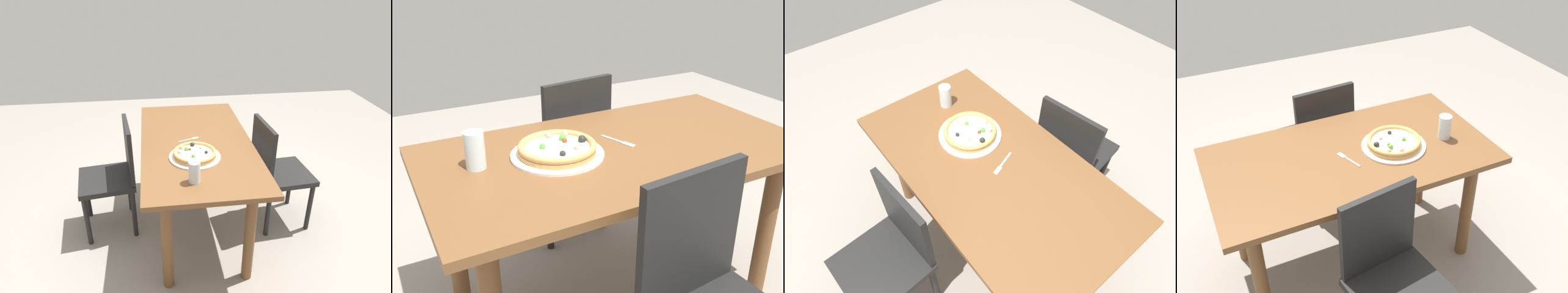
% 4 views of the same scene
% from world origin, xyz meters
% --- Properties ---
extents(ground_plane, '(6.00, 6.00, 0.00)m').
position_xyz_m(ground_plane, '(0.00, 0.00, 0.00)').
color(ground_plane, gray).
extents(dining_table, '(1.45, 0.78, 0.74)m').
position_xyz_m(dining_table, '(0.00, 0.00, 0.62)').
color(dining_table, brown).
rests_on(dining_table, ground).
extents(chair_near, '(0.45, 0.45, 0.87)m').
position_xyz_m(chair_near, '(-0.07, -0.61, 0.48)').
color(chair_near, black).
rests_on(chair_near, ground).
extents(chair_far, '(0.43, 0.43, 0.87)m').
position_xyz_m(chair_far, '(0.04, 0.61, 0.48)').
color(chair_far, black).
rests_on(chair_far, ground).
extents(plate, '(0.34, 0.34, 0.01)m').
position_xyz_m(plate, '(0.23, -0.04, 0.74)').
color(plate, white).
rests_on(plate, dining_table).
extents(pizza, '(0.29, 0.29, 0.05)m').
position_xyz_m(pizza, '(0.23, -0.04, 0.77)').
color(pizza, tan).
rests_on(pizza, plate).
extents(fork, '(0.07, 0.16, 0.00)m').
position_xyz_m(fork, '(-0.04, -0.04, 0.74)').
color(fork, silver).
rests_on(fork, dining_table).
extents(drinking_glass, '(0.07, 0.07, 0.13)m').
position_xyz_m(drinking_glass, '(0.51, -0.08, 0.81)').
color(drinking_glass, silver).
rests_on(drinking_glass, dining_table).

